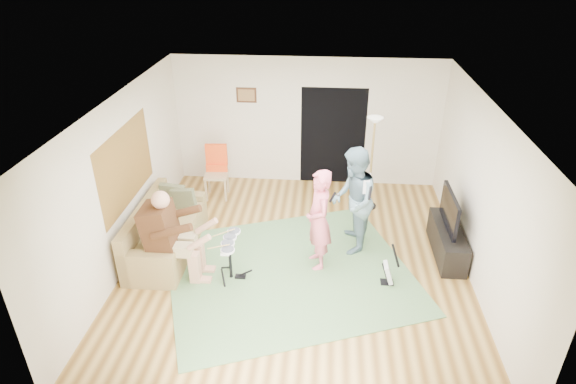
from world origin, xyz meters
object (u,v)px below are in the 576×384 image
object	(u,v)px
singer	(319,220)
torchiere_lamp	(373,147)
sofa	(162,236)
drum_kit	(230,261)
guitar_spare	(389,272)
guitarist	(353,201)
tv_cabinet	(447,241)
television	(450,210)
dining_chair	(217,179)

from	to	relation	value
singer	torchiere_lamp	size ratio (longest dim) A/B	0.91
sofa	drum_kit	distance (m)	1.45
drum_kit	guitar_spare	size ratio (longest dim) A/B	1.00
guitarist	sofa	bearing A→B (deg)	-83.10
guitarist	tv_cabinet	xyz separation A→B (m)	(1.61, -0.05, -0.67)
guitar_spare	torchiere_lamp	size ratio (longest dim) A/B	0.39
drum_kit	guitarist	bearing A→B (deg)	27.88
sofa	torchiere_lamp	size ratio (longest dim) A/B	1.14
drum_kit	guitar_spare	xyz separation A→B (m)	(2.45, 0.06, -0.11)
sofa	guitar_spare	size ratio (longest dim) A/B	2.88
tv_cabinet	television	distance (m)	0.60
torchiere_lamp	dining_chair	size ratio (longest dim) A/B	1.73
sofa	guitar_spare	bearing A→B (deg)	-8.95
tv_cabinet	guitarist	bearing A→B (deg)	178.16
torchiere_lamp	television	size ratio (longest dim) A/B	1.82
guitarist	guitar_spare	distance (m)	1.30
sofa	drum_kit	size ratio (longest dim) A/B	2.87
television	singer	bearing A→B (deg)	-167.12
drum_kit	guitarist	size ratio (longest dim) A/B	0.40
singer	dining_chair	world-z (taller)	singer
singer	guitarist	bearing A→B (deg)	118.10
sofa	guitar_spare	xyz separation A→B (m)	(3.74, -0.59, -0.07)
drum_kit	singer	size ratio (longest dim) A/B	0.44
drum_kit	tv_cabinet	distance (m)	3.63
dining_chair	television	bearing A→B (deg)	-26.67
torchiere_lamp	dining_chair	distance (m)	3.20
drum_kit	tv_cabinet	size ratio (longest dim) A/B	0.53
torchiere_lamp	dining_chair	bearing A→B (deg)	176.33
drum_kit	television	distance (m)	3.62
torchiere_lamp	television	world-z (taller)	torchiere_lamp
singer	tv_cabinet	world-z (taller)	singer
drum_kit	guitar_spare	bearing A→B (deg)	1.43
guitar_spare	guitarist	bearing A→B (deg)	120.53
guitarist	dining_chair	bearing A→B (deg)	-121.32
sofa	singer	world-z (taller)	singer
drum_kit	sofa	bearing A→B (deg)	153.33
tv_cabinet	drum_kit	bearing A→B (deg)	-164.83
sofa	guitar_spare	world-z (taller)	sofa
dining_chair	tv_cabinet	xyz separation A→B (m)	(4.28, -1.72, -0.13)
guitarist	torchiere_lamp	size ratio (longest dim) A/B	0.99
television	dining_chair	bearing A→B (deg)	157.91
drum_kit	torchiere_lamp	world-z (taller)	torchiere_lamp
singer	guitar_spare	bearing A→B (deg)	53.72
torchiere_lamp	dining_chair	world-z (taller)	torchiere_lamp
torchiere_lamp	guitarist	bearing A→B (deg)	-105.06
sofa	tv_cabinet	distance (m)	4.80
singer	tv_cabinet	size ratio (longest dim) A/B	1.21
guitarist	singer	bearing A→B (deg)	-45.20
dining_chair	television	xyz separation A→B (m)	(4.23, -1.72, 0.47)
guitarist	guitar_spare	world-z (taller)	guitarist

